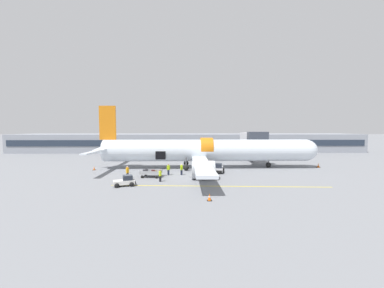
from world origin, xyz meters
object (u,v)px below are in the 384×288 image
baggage_tug_mid (125,181)px  ground_crew_driver (168,169)px  airplane (204,151)px  ground_crew_loader_a (127,172)px  baggage_cart_loading (151,173)px  ground_crew_supervisor (160,175)px  ground_crew_loader_b (182,169)px  baggage_tug_lead (217,168)px

baggage_tug_mid → ground_crew_driver: 8.16m
airplane → ground_crew_loader_a: bearing=-141.5°
baggage_cart_loading → ground_crew_loader_a: 3.38m
ground_crew_loader_a → baggage_cart_loading: bearing=22.2°
ground_crew_supervisor → baggage_tug_mid: bearing=-150.9°
ground_crew_loader_b → baggage_tug_lead: bearing=18.1°
baggage_cart_loading → ground_crew_driver: size_ratio=2.31×
baggage_tug_mid → ground_crew_loader_a: bearing=99.7°
airplane → ground_crew_driver: airplane is taller
baggage_tug_lead → baggage_tug_mid: baggage_tug_lead is taller
ground_crew_loader_a → ground_crew_driver: bearing=25.1°
baggage_tug_lead → ground_crew_loader_a: (-13.17, -4.54, 0.30)m
ground_crew_loader_a → airplane: bearing=38.5°
ground_crew_loader_a → ground_crew_supervisor: (4.74, -1.75, -0.10)m
ground_crew_loader_a → ground_crew_loader_b: (7.47, 2.68, -0.07)m
ground_crew_driver → baggage_tug_lead: bearing=14.4°
baggage_tug_lead → baggage_cart_loading: 10.59m
baggage_tug_mid → ground_crew_loader_b: size_ratio=1.70×
ground_crew_loader_b → ground_crew_driver: (-1.97, -0.11, 0.01)m
airplane → baggage_cart_loading: size_ratio=10.19×
baggage_cart_loading → ground_crew_supervisor: size_ratio=2.41×
ground_crew_loader_b → baggage_cart_loading: bearing=-162.0°
baggage_tug_lead → ground_crew_loader_b: size_ratio=2.10×
airplane → baggage_tug_lead: (1.88, -4.42, -2.37)m
airplane → ground_crew_supervisor: (-6.55, -10.72, -2.17)m
ground_crew_loader_a → ground_crew_supervisor: size_ratio=1.12×
baggage_tug_mid → airplane: bearing=50.7°
baggage_cart_loading → ground_crew_supervisor: (1.63, -3.01, 0.32)m
airplane → ground_crew_loader_a: (-11.29, -8.97, -2.07)m
baggage_tug_mid → ground_crew_loader_b: ground_crew_loader_b is taller
ground_crew_supervisor → baggage_cart_loading: bearing=118.5°
baggage_tug_mid → ground_crew_loader_b: (6.79, 6.69, 0.33)m
baggage_tug_mid → baggage_cart_loading: bearing=65.4°
baggage_tug_lead → ground_crew_supervisor: (-8.44, -6.29, 0.20)m
airplane → ground_crew_driver: bearing=-132.2°
baggage_tug_lead → ground_crew_loader_a: 13.94m
baggage_tug_lead → baggage_tug_mid: (-12.49, -8.55, -0.10)m
ground_crew_loader_b → ground_crew_loader_a: bearing=-160.3°
airplane → ground_crew_driver: size_ratio=23.56×
airplane → ground_crew_supervisor: 12.75m
airplane → baggage_cart_loading: bearing=-136.7°
baggage_cart_loading → ground_crew_loader_b: 4.61m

